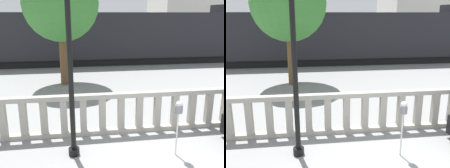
# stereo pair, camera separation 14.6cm
# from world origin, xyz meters

# --- Properties ---
(balustrade) EXTENTS (16.77, 0.24, 1.32)m
(balustrade) POSITION_xyz_m (-0.00, 2.63, 0.66)
(balustrade) COLOR #9E998E
(balustrade) RESTS_ON ground
(lamppost) EXTENTS (0.35, 0.35, 5.74)m
(lamppost) POSITION_xyz_m (-2.38, 1.49, 3.29)
(lamppost) COLOR black
(lamppost) RESTS_ON ground
(parking_meter) EXTENTS (0.20, 0.20, 1.53)m
(parking_meter) POSITION_xyz_m (0.33, 1.09, 1.26)
(parking_meter) COLOR silver
(parking_meter) RESTS_ON ground
(train_near) EXTENTS (22.27, 2.99, 4.38)m
(train_near) POSITION_xyz_m (1.12, 14.38, 1.98)
(train_near) COLOR black
(train_near) RESTS_ON ground
(tree_left) EXTENTS (3.81, 3.81, 6.09)m
(tree_left) POSITION_xyz_m (-2.85, 8.67, 4.16)
(tree_left) COLOR brown
(tree_left) RESTS_ON ground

